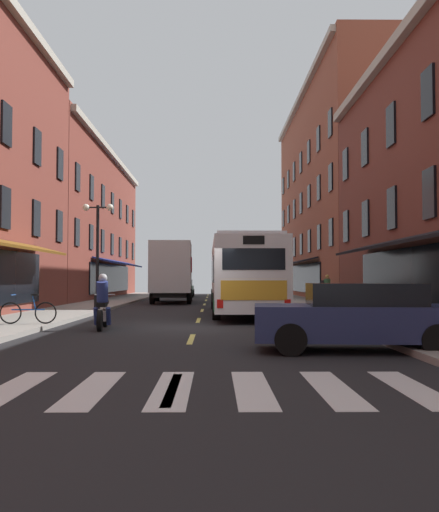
% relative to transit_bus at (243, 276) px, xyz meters
% --- Properties ---
extents(ground_plane, '(34.80, 80.00, 0.10)m').
position_rel_transit_bus_xyz_m(ground_plane, '(-1.79, -6.62, -1.70)').
color(ground_plane, black).
extents(lane_centre_dashes, '(0.14, 73.90, 0.01)m').
position_rel_transit_bus_xyz_m(lane_centre_dashes, '(-1.79, -6.87, -1.64)').
color(lane_centre_dashes, '#DBCC4C').
rests_on(lane_centre_dashes, ground).
extents(crosswalk_near, '(7.10, 2.80, 0.01)m').
position_rel_transit_bus_xyz_m(crosswalk_near, '(-1.79, -16.62, -1.64)').
color(crosswalk_near, silver).
rests_on(crosswalk_near, ground).
extents(sidewalk_left, '(3.00, 80.00, 0.14)m').
position_rel_transit_bus_xyz_m(sidewalk_left, '(-7.69, -6.62, -1.58)').
color(sidewalk_left, gray).
rests_on(sidewalk_left, ground).
extents(sidewalk_right, '(3.00, 80.00, 0.14)m').
position_rel_transit_bus_xyz_m(sidewalk_right, '(4.11, -6.62, -1.58)').
color(sidewalk_right, gray).
rests_on(sidewalk_right, ground).
extents(transit_bus, '(2.74, 11.87, 3.13)m').
position_rel_transit_bus_xyz_m(transit_bus, '(0.00, 0.00, 0.00)').
color(transit_bus, white).
rests_on(transit_bus, ground).
extents(box_truck, '(2.65, 7.65, 3.71)m').
position_rel_transit_bus_xyz_m(box_truck, '(-3.87, 11.61, 0.29)').
color(box_truck, black).
rests_on(box_truck, ground).
extents(sedan_near, '(2.02, 4.70, 1.45)m').
position_rel_transit_bus_xyz_m(sedan_near, '(-3.90, 23.23, -0.91)').
color(sedan_near, '#144723').
rests_on(sedan_near, ground).
extents(sedan_mid, '(4.34, 2.20, 1.41)m').
position_rel_transit_bus_xyz_m(sedan_mid, '(1.78, -12.57, -0.92)').
color(sedan_mid, navy).
rests_on(sedan_mid, ground).
extents(motorcycle_rider, '(0.62, 2.07, 1.66)m').
position_rel_transit_bus_xyz_m(motorcycle_rider, '(-4.55, -7.36, -0.94)').
color(motorcycle_rider, black).
rests_on(motorcycle_rider, ground).
extents(bicycle_near, '(1.71, 0.48, 0.91)m').
position_rel_transit_bus_xyz_m(bicycle_near, '(-6.88, -6.98, -1.14)').
color(bicycle_near, black).
rests_on(bicycle_near, sidewalk_left).
extents(pedestrian_near, '(0.51, 0.47, 1.60)m').
position_rel_transit_bus_xyz_m(pedestrian_near, '(5.02, 7.20, -0.66)').
color(pedestrian_near, '#B29947').
rests_on(pedestrian_near, sidewalk_right).
extents(street_lamp_twin, '(1.42, 0.32, 4.80)m').
position_rel_transit_bus_xyz_m(street_lamp_twin, '(-6.55, 1.69, 1.17)').
color(street_lamp_twin, black).
rests_on(street_lamp_twin, sidewalk_left).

